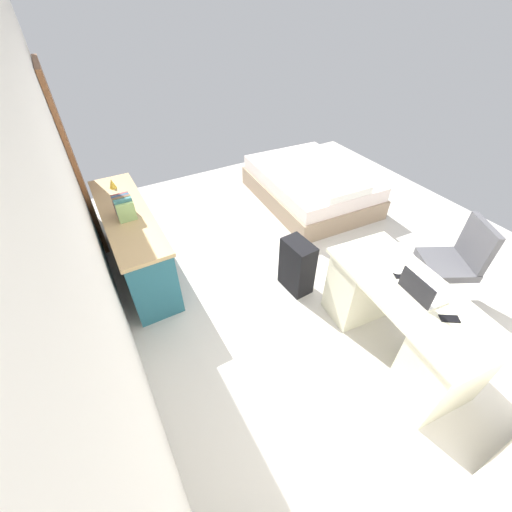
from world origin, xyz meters
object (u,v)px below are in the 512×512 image
at_px(credenza, 134,242).
at_px(bed, 311,186).
at_px(cell_phone_near_laptop, 450,319).
at_px(cell_phone_by_mouse, 402,275).
at_px(office_chair, 450,267).
at_px(desk, 399,319).
at_px(laptop, 420,291).
at_px(figurine_small, 112,184).
at_px(suitcase_black, 297,266).
at_px(computer_mouse, 399,272).

distance_m(credenza, bed, 2.70).
distance_m(cell_phone_near_laptop, cell_phone_by_mouse, 0.49).
relative_size(office_chair, bed, 0.47).
distance_m(desk, laptop, 0.41).
height_order(office_chair, credenza, office_chair).
height_order(office_chair, figurine_small, office_chair).
distance_m(bed, suitcase_black, 1.92).
xyz_separation_m(desk, credenza, (2.22, 1.72, 0.00)).
xyz_separation_m(suitcase_black, cell_phone_by_mouse, (-0.92, -0.38, 0.45)).
bearing_deg(laptop, cell_phone_near_laptop, -178.49).
distance_m(desk, computer_mouse, 0.43).
bearing_deg(bed, suitcase_black, 138.74).
bearing_deg(credenza, cell_phone_by_mouse, -139.11).
height_order(suitcase_black, cell_phone_near_laptop, cell_phone_near_laptop).
relative_size(office_chair, figurine_small, 8.55).
xyz_separation_m(cell_phone_near_laptop, cell_phone_by_mouse, (0.49, -0.06, 0.00)).
bearing_deg(desk, figurine_small, 31.55).
xyz_separation_m(computer_mouse, cell_phone_near_laptop, (-0.52, 0.06, -0.01)).
relative_size(office_chair, suitcase_black, 1.54).
bearing_deg(computer_mouse, cell_phone_by_mouse, -175.85).
bearing_deg(office_chair, desk, 101.91).
bearing_deg(cell_phone_by_mouse, cell_phone_near_laptop, -161.02).
distance_m(desk, bed, 2.69).
distance_m(bed, computer_mouse, 2.54).
xyz_separation_m(suitcase_black, computer_mouse, (-0.88, -0.38, 0.46)).
bearing_deg(computer_mouse, laptop, 170.98).
distance_m(suitcase_black, laptop, 1.28).
bearing_deg(desk, computer_mouse, -18.94).
height_order(credenza, cell_phone_by_mouse, credenza).
height_order(desk, office_chair, office_chair).
distance_m(laptop, figurine_small, 3.35).
distance_m(office_chair, laptop, 1.05).
bearing_deg(computer_mouse, suitcase_black, 29.30).
relative_size(desk, bed, 0.76).
bearing_deg(laptop, office_chair, -74.71).
bearing_deg(computer_mouse, figurine_small, 40.48).
distance_m(computer_mouse, cell_phone_near_laptop, 0.53).
height_order(bed, cell_phone_near_laptop, cell_phone_near_laptop).
bearing_deg(office_chair, computer_mouse, 90.26).
height_order(cell_phone_by_mouse, figurine_small, figurine_small).
distance_m(computer_mouse, cell_phone_by_mouse, 0.04).
height_order(desk, computer_mouse, computer_mouse).
bearing_deg(cell_phone_by_mouse, credenza, 66.93).
bearing_deg(cell_phone_near_laptop, office_chair, -27.41).
bearing_deg(desk, cell_phone_by_mouse, -22.86).
bearing_deg(computer_mouse, bed, -14.85).
xyz_separation_m(bed, suitcase_black, (-1.44, 1.26, 0.06)).
height_order(desk, bed, desk).
xyz_separation_m(bed, laptop, (-2.57, 0.96, 0.56)).
distance_m(cell_phone_near_laptop, figurine_small, 3.59).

